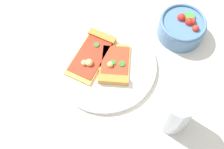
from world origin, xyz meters
TOP-DOWN VIEW (x-y plane):
  - ground_plane at (0.00, 0.00)m, footprint 2.40×2.40m
  - plate at (0.02, -0.00)m, footprint 0.27×0.27m
  - pizza_slice_near at (0.05, 0.04)m, footprint 0.17×0.12m
  - pizza_slice_far at (0.01, -0.03)m, footprint 0.12×0.09m
  - salad_bowl at (0.16, -0.19)m, footprint 0.13×0.13m
  - soda_glass at (-0.10, -0.18)m, footprint 0.07×0.07m

SIDE VIEW (x-z plane):
  - ground_plane at x=0.00m, z-range 0.00..0.00m
  - plate at x=0.02m, z-range 0.00..0.01m
  - pizza_slice_near at x=0.05m, z-range 0.01..0.03m
  - pizza_slice_far at x=0.01m, z-range 0.01..0.03m
  - salad_bowl at x=0.16m, z-range 0.00..0.07m
  - soda_glass at x=-0.10m, z-range -0.01..0.13m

